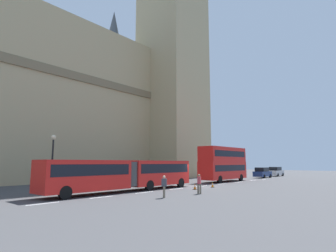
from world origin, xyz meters
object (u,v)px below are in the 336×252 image
object	(u,v)px
traffic_cone_middle	(213,185)
sedan_lead	(262,173)
double_decker_bus	(223,163)
articulated_bus	(126,173)
clock_tower	(173,0)
traffic_cone_west	(195,187)
street_lamp	(52,159)
pedestrian_by_kerb	(199,183)
pedestrian_near_cones	(164,186)
sedan_trailing	(276,172)

from	to	relation	value
traffic_cone_middle	sedan_lead	bearing A→B (deg)	9.15
double_decker_bus	traffic_cone_middle	distance (m)	10.15
articulated_bus	clock_tower	bearing A→B (deg)	30.84
traffic_cone_west	street_lamp	distance (m)	13.96
clock_tower	traffic_cone_middle	size ratio (longest dim) A/B	119.34
clock_tower	pedestrian_by_kerb	world-z (taller)	clock_tower
pedestrian_by_kerb	traffic_cone_middle	bearing A→B (deg)	22.40
sedan_lead	street_lamp	distance (m)	37.12
street_lamp	pedestrian_near_cones	distance (m)	11.32
clock_tower	pedestrian_near_cones	size ratio (longest dim) A/B	40.96
clock_tower	double_decker_bus	bearing A→B (deg)	-110.51
sedan_lead	street_lamp	xyz separation A→B (m)	(-36.76, 4.69, 2.14)
double_decker_bus	traffic_cone_west	distance (m)	13.22
traffic_cone_middle	pedestrian_near_cones	xyz separation A→B (m)	(-10.27, -2.08, 0.63)
clock_tower	pedestrian_by_kerb	distance (m)	45.78
double_decker_bus	sedan_lead	world-z (taller)	double_decker_bus
articulated_bus	street_lamp	xyz separation A→B (m)	(-5.07, 4.51, 1.31)
street_lamp	traffic_cone_west	bearing A→B (deg)	-37.53
clock_tower	sedan_trailing	bearing A→B (deg)	-40.25
sedan_lead	traffic_cone_west	world-z (taller)	sedan_lead
double_decker_bus	pedestrian_near_cones	distance (m)	20.31
clock_tower	double_decker_bus	size ratio (longest dim) A/B	7.24
street_lamp	pedestrian_by_kerb	world-z (taller)	street_lamp
sedan_lead	clock_tower	bearing A→B (deg)	120.22
street_lamp	articulated_bus	bearing A→B (deg)	-41.63
articulated_bus	sedan_trailing	xyz separation A→B (m)	(39.62, 0.29, -0.83)
traffic_cone_middle	pedestrian_by_kerb	xyz separation A→B (m)	(-6.27, -2.58, 0.63)
clock_tower	sedan_trailing	size ratio (longest dim) A/B	15.73
sedan_trailing	pedestrian_by_kerb	size ratio (longest dim) A/B	2.60
sedan_lead	pedestrian_by_kerb	world-z (taller)	sedan_lead
clock_tower	street_lamp	size ratio (longest dim) A/B	13.13
traffic_cone_west	pedestrian_near_cones	xyz separation A→B (m)	(-6.93, -2.07, 0.63)
double_decker_bus	pedestrian_by_kerb	xyz separation A→B (m)	(-15.35, -6.40, -1.80)
clock_tower	traffic_cone_west	size ratio (longest dim) A/B	119.34
sedan_trailing	pedestrian_near_cones	size ratio (longest dim) A/B	2.60
articulated_bus	traffic_cone_middle	bearing A→B (deg)	-22.70
clock_tower	sedan_lead	xyz separation A→B (m)	(8.25, -14.17, -35.44)
clock_tower	traffic_cone_west	distance (m)	43.93
double_decker_bus	traffic_cone_middle	xyz separation A→B (m)	(-9.08, -3.82, -2.43)
traffic_cone_middle	pedestrian_by_kerb	world-z (taller)	pedestrian_by_kerb
articulated_bus	sedan_lead	distance (m)	31.70
sedan_lead	traffic_cone_middle	bearing A→B (deg)	-170.85
sedan_trailing	pedestrian_near_cones	bearing A→B (deg)	-171.38
pedestrian_near_cones	pedestrian_by_kerb	bearing A→B (deg)	-7.19
articulated_bus	pedestrian_by_kerb	size ratio (longest dim) A/B	9.78
sedan_trailing	traffic_cone_middle	size ratio (longest dim) A/B	7.59
sedan_trailing	traffic_cone_middle	bearing A→B (deg)	-172.34
street_lamp	pedestrian_by_kerb	size ratio (longest dim) A/B	3.12
traffic_cone_west	double_decker_bus	bearing A→B (deg)	17.12
clock_tower	pedestrian_near_cones	distance (m)	47.49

